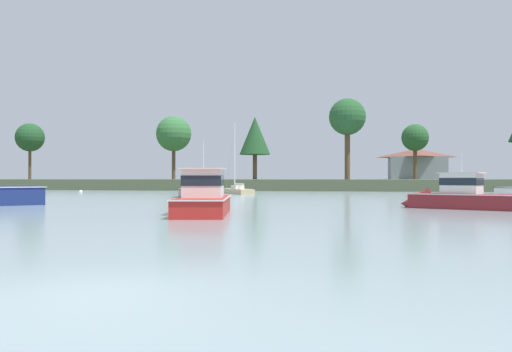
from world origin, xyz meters
The scene contains 13 objects.
ground_plane centered at (0.00, 0.00, 0.00)m, with size 400.00×400.00×0.00m, color gray.
far_shore_bank centered at (0.00, 89.67, 0.80)m, with size 167.23×53.61×1.59m, color #4C563D.
sailboat_sand centered at (-9.40, 50.01, 0.19)m, with size 5.16×6.30×8.43m.
cruiser_maroon centered at (9.48, 24.48, 0.46)m, with size 7.06×4.82×3.99m.
cruiser_red centered at (-3.50, 17.68, 0.52)m, with size 3.70×8.09×4.47m.
cruiser_grey centered at (-10.57, 37.31, 0.41)m, with size 4.43×7.03×3.41m.
mooring_buoy_white centered at (-29.52, 51.46, 0.08)m, with size 0.44×0.44×0.49m.
shore_tree_center_left centered at (14.10, 86.76, 8.78)m, with size 4.70×4.70×9.65m.
shore_tree_center centered at (-29.91, 85.76, 10.14)m, with size 6.64×6.64×11.92m.
shore_tree_right_mid centered at (-54.54, 77.61, 9.17)m, with size 5.14×5.14×10.20m.
shore_tree_far_left centered at (-14.17, 85.31, 9.46)m, with size 5.63×5.63×11.40m.
shore_tree_inland_b centered at (2.73, 67.89, 10.42)m, with size 5.24×5.24×11.60m.
cottage_eastern centered at (15.52, 97.66, 4.64)m, with size 11.07×10.68×5.92m.
Camera 1 is at (3.92, -7.25, 1.75)m, focal length 36.35 mm.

